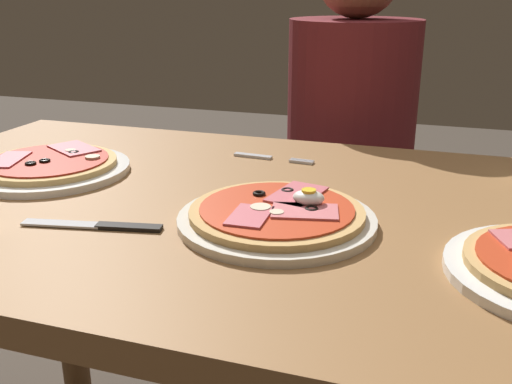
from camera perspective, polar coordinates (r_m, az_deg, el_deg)
The scene contains 6 objects.
dining_table at distance 0.95m, azimuth -2.95°, elevation -7.39°, with size 1.26×0.77×0.75m.
pizza_foreground at distance 0.80m, azimuth 2.12°, elevation -2.32°, with size 0.27×0.27×0.05m.
pizza_across_left at distance 1.08m, azimuth -19.57°, elevation 2.39°, with size 0.28×0.28×0.03m.
fork at distance 1.11m, azimuth 1.06°, elevation 3.40°, with size 0.16×0.03×0.00m.
knife at distance 0.82m, azimuth -14.86°, elevation -3.20°, with size 0.20×0.06×0.01m.
diner_person at distance 1.54m, azimuth 8.91°, elevation 0.63°, with size 0.32×0.32×1.18m.
Camera 1 is at (0.31, -0.79, 1.05)m, focal length 40.94 mm.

